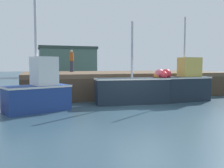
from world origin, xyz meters
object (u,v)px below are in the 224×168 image
fishing_boat_near_right (132,90)px  dockworker (72,61)px  fishing_boat_mid (182,84)px  fishing_boat_near_left (39,91)px

fishing_boat_near_right → dockworker: size_ratio=2.55×
fishing_boat_mid → dockworker: bearing=126.7°
fishing_boat_near_right → fishing_boat_mid: fishing_boat_mid is taller
fishing_boat_mid → dockworker: size_ratio=2.80×
dockworker → fishing_boat_near_left: bearing=-109.1°
fishing_boat_mid → dockworker: fishing_boat_mid is taller
fishing_boat_mid → fishing_boat_near_left: bearing=-175.4°
fishing_boat_near_left → fishing_boat_mid: bearing=4.6°
fishing_boat_near_right → fishing_boat_near_left: bearing=-172.0°
fishing_boat_near_left → fishing_boat_mid: fishing_boat_near_left is taller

